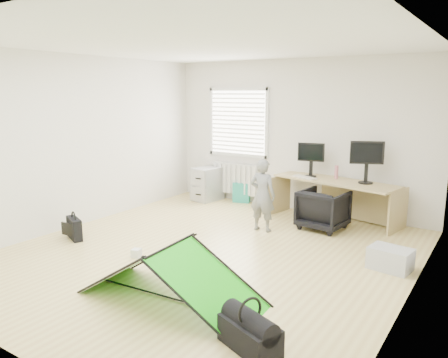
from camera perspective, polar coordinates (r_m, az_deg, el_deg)
The scene contains 18 objects.
ground at distance 5.93m, azimuth -2.16°, elevation -9.68°, with size 5.50×5.50×0.00m, color #D7BF72.
back_wall at distance 7.97m, azimuth 9.38°, elevation 5.57°, with size 5.00×0.02×2.70m, color silver.
window at distance 8.48m, azimuth 1.84°, elevation 7.40°, with size 1.20×0.06×1.20m, color silver.
radiator at distance 8.59m, azimuth 1.66°, elevation 0.05°, with size 1.00×0.12×0.60m, color silver.
desk at distance 7.47m, azimuth 14.16°, elevation -2.78°, with size 2.06×0.66×0.70m, color tan.
filing_cabinet at distance 8.70m, azimuth -2.20°, elevation -0.64°, with size 0.42×0.56×0.66m, color #A5A7AA.
monitor_left at distance 7.56m, azimuth 11.30°, elevation 1.87°, with size 0.45×0.10×0.43m, color black.
monitor_right at distance 7.22m, azimuth 18.10°, elevation 1.38°, with size 0.52×0.11×0.49m, color black.
keyboard at distance 7.47m, azimuth 10.53°, elevation 0.22°, with size 0.44×0.15×0.02m, color beige.
thermos at distance 7.49m, azimuth 14.47°, elevation 0.87°, with size 0.06×0.06×0.22m, color #C16C78.
office_chair at distance 7.04m, azimuth 12.83°, elevation -3.90°, with size 0.67×0.69×0.62m, color black.
person at distance 6.73m, azimuth 5.06°, elevation -2.12°, with size 0.41×0.27×1.13m, color slate.
kite at distance 4.61m, azimuth -6.88°, elevation -12.09°, with size 1.91×0.84×0.59m, color #1CC712, non-canonical shape.
storage_crate at distance 5.75m, azimuth 20.90°, elevation -9.70°, with size 0.48×0.34×0.27m, color #B6B9BF.
tote_bag at distance 8.54m, azimuth 2.29°, elevation -1.79°, with size 0.33×0.14×0.39m, color teal.
laptop_bag at distance 6.80m, azimuth -18.96°, elevation -6.13°, with size 0.42×0.13×0.31m, color black.
white_box at distance 5.89m, azimuth -11.38°, elevation -9.47°, with size 0.11×0.11×0.11m, color silver.
duffel_bag at distance 3.88m, azimuth 3.37°, elevation -19.71°, with size 0.55×0.28×0.24m, color black.
Camera 1 is at (3.23, -4.50, 2.11)m, focal length 35.00 mm.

